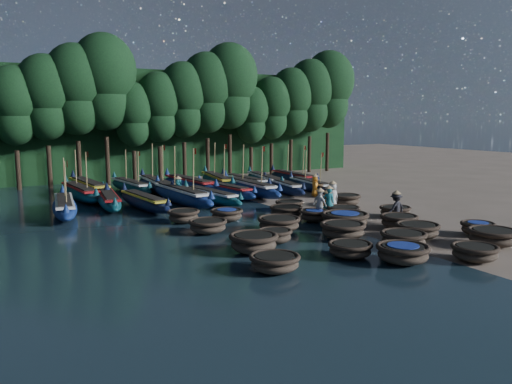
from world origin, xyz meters
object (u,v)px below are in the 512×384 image
coracle_20 (183,216)px  long_boat_5 (225,190)px  long_boat_14 (218,181)px  fisherman_3 (396,207)px  coracle_24 (346,199)px  long_boat_12 (156,185)px  coracle_12 (343,230)px  long_boat_8 (311,186)px  long_boat_6 (250,188)px  coracle_18 (344,212)px  fisherman_0 (332,196)px  fisherman_1 (329,201)px  fisherman_2 (327,203)px  coracle_10 (254,242)px  coracle_23 (289,205)px  long_boat_2 (144,201)px  coracle_13 (345,219)px  coracle_22 (286,211)px  long_boat_15 (245,182)px  long_boat_9 (80,192)px  long_boat_4 (211,196)px  coracle_7 (404,239)px  long_boat_11 (131,186)px  coracle_11 (275,235)px  long_boat_16 (264,180)px  fisherman_4 (320,204)px  long_boat_0 (65,206)px  coracle_9 (478,228)px  long_boat_1 (109,200)px  long_boat_3 (182,195)px  long_boat_10 (89,188)px  long_boat_17 (293,178)px  coracle_14 (399,221)px  coracle_21 (227,214)px  coracle_15 (208,226)px  coracle_17 (314,215)px  coracle_16 (279,223)px  coracle_5 (275,262)px  coracle_6 (350,249)px  coracle_19 (395,211)px  coracle_4 (493,236)px  long_boat_13 (190,184)px  coracle_2 (403,253)px  coracle_8 (418,230)px

coracle_20 → long_boat_5: long_boat_5 is taller
long_boat_14 → fisherman_3: size_ratio=4.40×
coracle_24 → long_boat_12: long_boat_12 is taller
coracle_12 → long_boat_8: size_ratio=0.32×
long_boat_6 → coracle_18: bearing=-87.5°
fisherman_0 → fisherman_1: (-1.39, -1.48, 0.03)m
fisherman_2 → coracle_10: bearing=160.5°
coracle_23 → long_boat_2: 9.00m
coracle_10 → long_boat_8: 18.05m
coracle_13 → long_boat_6: size_ratio=0.35×
coracle_22 → long_boat_15: size_ratio=0.25×
long_boat_9 → long_boat_4: bearing=-42.9°
fisherman_1 → coracle_7: bearing=113.1°
long_boat_11 → coracle_11: bearing=-91.3°
long_boat_8 → long_boat_16: bearing=116.5°
fisherman_1 → fisherman_4: bearing=51.4°
coracle_12 → long_boat_0: bearing=130.6°
coracle_9 → coracle_12: (-6.18, 2.54, 0.07)m
long_boat_1 → long_boat_15: bearing=24.6°
coracle_12 → long_boat_3: size_ratio=0.26×
coracle_18 → long_boat_3: 11.06m
coracle_13 → long_boat_10: (-9.56, 17.64, 0.12)m
coracle_9 → long_boat_17: 20.62m
long_boat_14 → fisherman_2: (0.48, -14.15, 0.24)m
coracle_24 → long_boat_3: long_boat_3 is taller
coracle_14 → fisherman_2: fisherman_2 is taller
coracle_20 → long_boat_14: (7.31, 11.72, 0.17)m
coracle_21 → fisherman_2: bearing=-16.5°
coracle_15 → coracle_17: 6.24m
long_boat_15 → fisherman_4: (-2.22, -13.42, 0.41)m
coracle_16 → long_boat_5: 11.45m
coracle_5 → coracle_6: (3.67, 0.16, -0.01)m
long_boat_16 → fisherman_4: (-4.14, -13.55, 0.39)m
coracle_11 → coracle_19: size_ratio=0.87×
coracle_14 → coracle_4: bearing=-76.6°
coracle_5 → long_boat_17: bearing=55.6°
long_boat_1 → coracle_21: bearing=-50.9°
coracle_11 → long_boat_13: long_boat_13 is taller
coracle_19 → long_boat_0: bearing=149.6°
coracle_20 → long_boat_11: long_boat_11 is taller
coracle_13 → coracle_11: bearing=-168.5°
coracle_7 → coracle_13: size_ratio=0.81×
coracle_10 → coracle_16: bearing=44.2°
long_boat_4 → long_boat_15: size_ratio=0.96×
coracle_2 → long_boat_17: 23.98m
coracle_5 → coracle_17: 9.37m
coracle_8 → coracle_19: 5.06m
coracle_19 → long_boat_13: 16.64m
fisherman_3 → long_boat_16: bearing=-99.4°
coracle_11 → coracle_21: (0.14, 5.43, 0.03)m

